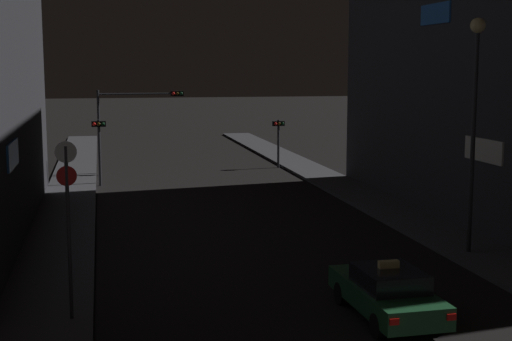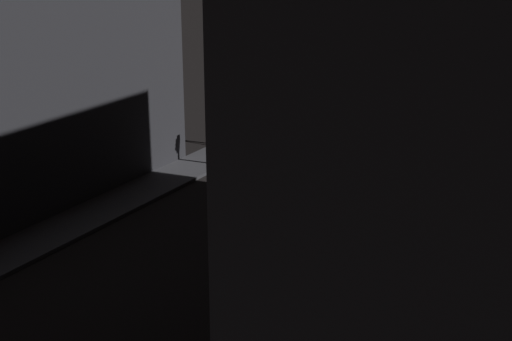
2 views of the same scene
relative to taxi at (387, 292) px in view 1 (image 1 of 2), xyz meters
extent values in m
cube|color=#424247|center=(-9.11, 22.49, -0.65)|extent=(2.64, 62.34, 0.16)
cube|color=#424247|center=(5.81, 22.49, -0.65)|extent=(2.64, 62.34, 0.16)
cube|color=#337FE5|center=(-10.39, 7.83, 3.08)|extent=(0.08, 2.80, 0.90)
cube|color=white|center=(7.09, 7.78, 2.82)|extent=(0.08, 2.80, 0.90)
cube|color=#337FE5|center=(7.09, 12.40, 8.34)|extent=(0.08, 2.80, 0.90)
cube|color=#1E512D|center=(0.00, 0.05, -0.12)|extent=(1.88, 4.43, 0.60)
cube|color=black|center=(0.00, -0.15, 0.43)|extent=(1.62, 2.01, 0.50)
cube|color=red|center=(-0.71, -2.18, -0.02)|extent=(0.24, 0.06, 0.16)
cube|color=red|center=(0.79, -2.16, -0.02)|extent=(0.24, 0.06, 0.16)
cylinder|color=black|center=(-0.83, 1.40, -0.42)|extent=(0.23, 0.64, 0.64)
cylinder|color=black|center=(0.77, 1.43, -0.42)|extent=(0.23, 0.64, 0.64)
cylinder|color=black|center=(-0.78, -1.33, -0.42)|extent=(0.23, 0.64, 0.64)
cylinder|color=black|center=(0.82, -1.30, -0.42)|extent=(0.23, 0.64, 0.64)
cube|color=#F4E08C|center=(0.00, -0.05, 0.78)|extent=(0.56, 0.19, 0.20)
cylinder|color=#2D2D33|center=(-7.54, 28.28, 1.94)|extent=(0.16, 0.16, 5.34)
cylinder|color=#2D2D33|center=(-5.10, 28.28, 4.36)|extent=(4.88, 0.10, 0.10)
cube|color=black|center=(-2.66, 28.28, 4.36)|extent=(0.80, 0.28, 0.32)
sphere|color=red|center=(-2.90, 28.11, 4.36)|extent=(0.20, 0.20, 0.20)
sphere|color=#3F2D0C|center=(-2.66, 28.11, 4.36)|extent=(0.20, 0.20, 0.20)
sphere|color=#0C3319|center=(-2.41, 28.11, 4.36)|extent=(0.20, 0.20, 0.20)
cylinder|color=#2D2D33|center=(-7.54, 24.32, 1.17)|extent=(0.16, 0.16, 3.80)
cube|color=black|center=(-7.54, 24.32, 2.82)|extent=(0.80, 0.28, 0.32)
sphere|color=red|center=(-7.79, 24.14, 2.82)|extent=(0.20, 0.20, 0.20)
sphere|color=#3F2D0C|center=(-7.54, 24.14, 2.82)|extent=(0.20, 0.20, 0.20)
sphere|color=#0C3319|center=(-7.29, 24.14, 2.82)|extent=(0.20, 0.20, 0.20)
cylinder|color=#2D2D33|center=(4.25, 29.51, 0.88)|extent=(0.16, 0.16, 3.24)
cube|color=black|center=(4.25, 29.51, 2.25)|extent=(0.80, 0.28, 0.32)
sphere|color=red|center=(4.00, 29.33, 2.25)|extent=(0.20, 0.20, 0.20)
sphere|color=#3F2D0C|center=(4.25, 29.33, 2.25)|extent=(0.20, 0.20, 0.20)
sphere|color=#0C3319|center=(4.49, 29.33, 2.25)|extent=(0.20, 0.20, 0.20)
cylinder|color=#2D2D33|center=(-8.34, 1.33, 1.72)|extent=(0.10, 0.10, 4.59)
cylinder|color=white|center=(-8.34, 1.31, 3.87)|extent=(0.56, 0.03, 0.56)
cylinder|color=red|center=(-8.34, 1.31, 3.25)|extent=(0.52, 0.03, 0.52)
cylinder|color=#2D2D33|center=(5.41, 5.56, 3.30)|extent=(0.16, 0.16, 7.75)
sphere|color=#F4D88C|center=(5.41, 5.56, 7.45)|extent=(0.53, 0.53, 0.53)
camera|label=1|loc=(-7.46, -17.84, 6.04)|focal=51.12mm
camera|label=2|loc=(13.06, -7.84, 12.10)|focal=51.30mm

